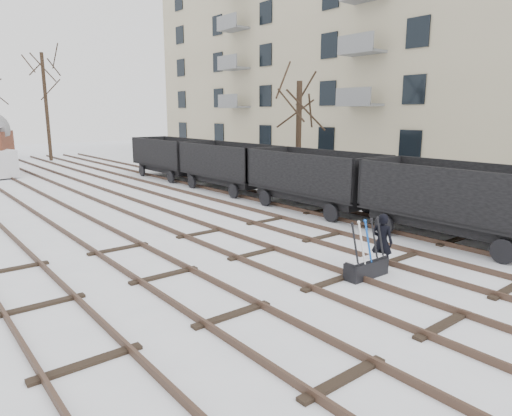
% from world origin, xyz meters
% --- Properties ---
extents(ground, '(120.00, 120.00, 0.00)m').
position_xyz_m(ground, '(0.00, 0.00, 0.00)').
color(ground, white).
rests_on(ground, ground).
extents(tracks, '(13.90, 52.00, 0.16)m').
position_xyz_m(tracks, '(-0.00, 13.67, 0.07)').
color(tracks, black).
rests_on(tracks, ground).
extents(apartment_block, '(10.12, 45.00, 16.10)m').
position_xyz_m(apartment_block, '(19.95, 14.00, 8.05)').
color(apartment_block, '#BFB492').
rests_on(apartment_block, ground).
extents(ground_frame, '(1.31, 0.44, 1.49)m').
position_xyz_m(ground_frame, '(1.04, -0.28, 0.28)').
color(ground_frame, black).
rests_on(ground_frame, ground).
extents(worker, '(0.53, 0.66, 1.56)m').
position_xyz_m(worker, '(1.79, -0.18, 0.78)').
color(worker, black).
rests_on(worker, ground).
extents(freight_wagon_a, '(2.48, 6.19, 2.53)m').
position_xyz_m(freight_wagon_a, '(6.00, -0.04, 0.97)').
color(freight_wagon_a, black).
rests_on(freight_wagon_a, ground).
extents(freight_wagon_b, '(2.48, 6.19, 2.53)m').
position_xyz_m(freight_wagon_b, '(6.00, 6.36, 0.97)').
color(freight_wagon_b, black).
rests_on(freight_wagon_b, ground).
extents(freight_wagon_c, '(2.48, 6.19, 2.53)m').
position_xyz_m(freight_wagon_c, '(6.00, 12.76, 0.97)').
color(freight_wagon_c, black).
rests_on(freight_wagon_c, ground).
extents(freight_wagon_d, '(2.48, 6.19, 2.53)m').
position_xyz_m(freight_wagon_d, '(6.00, 19.16, 0.97)').
color(freight_wagon_d, black).
rests_on(freight_wagon_d, ground).
extents(tree_near, '(0.30, 0.30, 5.78)m').
position_xyz_m(tree_near, '(9.12, 10.65, 2.89)').
color(tree_near, black).
rests_on(tree_near, ground).
extents(tree_far_right, '(0.30, 0.30, 9.15)m').
position_xyz_m(tree_far_right, '(2.97, 35.60, 4.57)').
color(tree_far_right, black).
rests_on(tree_far_right, ground).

